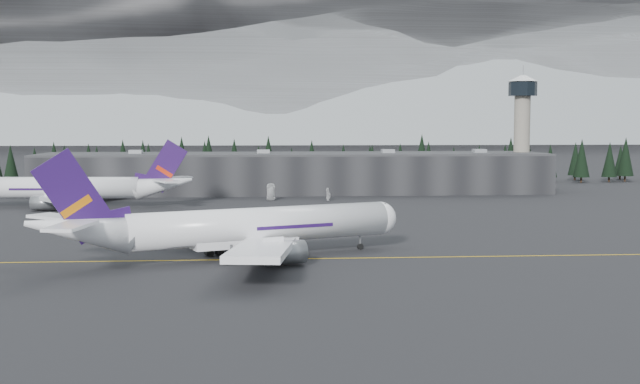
{
  "coord_description": "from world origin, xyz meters",
  "views": [
    {
      "loc": [
        -11.56,
        -130.36,
        21.79
      ],
      "look_at": [
        0.0,
        20.0,
        9.0
      ],
      "focal_mm": 45.0,
      "sensor_mm": 36.0,
      "label": 1
    }
  ],
  "objects": [
    {
      "name": "ground",
      "position": [
        0.0,
        0.0,
        0.0
      ],
      "size": [
        1400.0,
        1400.0,
        0.0
      ],
      "primitive_type": "plane",
      "color": "black",
      "rests_on": "ground"
    },
    {
      "name": "gse_vehicle_a",
      "position": [
        -8.13,
        97.71,
        0.69
      ],
      "size": [
        2.77,
        5.15,
        1.37
      ],
      "primitive_type": "imported",
      "rotation": [
        0.0,
        0.0,
        0.1
      ],
      "color": "silver",
      "rests_on": "ground"
    },
    {
      "name": "jet_parked",
      "position": [
        -59.27,
        83.2,
        5.03
      ],
      "size": [
        60.73,
        55.9,
        17.85
      ],
      "rotation": [
        0.0,
        0.0,
        3.07
      ],
      "color": "white",
      "rests_on": "ground"
    },
    {
      "name": "taxiline",
      "position": [
        0.0,
        -2.0,
        0.01
      ],
      "size": [
        400.0,
        0.4,
        0.02
      ],
      "primitive_type": "cube",
      "color": "gold",
      "rests_on": "ground"
    },
    {
      "name": "terminal",
      "position": [
        0.0,
        125.0,
        6.3
      ],
      "size": [
        160.0,
        30.0,
        12.6
      ],
      "color": "black",
      "rests_on": "ground"
    },
    {
      "name": "jet_main",
      "position": [
        -16.24,
        -1.73,
        5.17
      ],
      "size": [
        60.13,
        53.67,
        18.33
      ],
      "rotation": [
        0.0,
        0.0,
        0.37
      ],
      "color": "white",
      "rests_on": "ground"
    },
    {
      "name": "gse_vehicle_b",
      "position": [
        8.25,
        95.79,
        0.65
      ],
      "size": [
        3.9,
        1.83,
        1.29
      ],
      "primitive_type": "imported",
      "rotation": [
        0.0,
        0.0,
        -1.65
      ],
      "color": "silver",
      "rests_on": "ground"
    },
    {
      "name": "control_tower",
      "position": [
        75.0,
        128.0,
        23.41
      ],
      "size": [
        10.0,
        10.0,
        37.7
      ],
      "color": "gray",
      "rests_on": "ground"
    },
    {
      "name": "mountain_ridge",
      "position": [
        0.0,
        1000.0,
        0.0
      ],
      "size": [
        4400.0,
        900.0,
        420.0
      ],
      "primitive_type": null,
      "color": "white",
      "rests_on": "ground"
    },
    {
      "name": "treeline",
      "position": [
        0.0,
        162.0,
        7.5
      ],
      "size": [
        360.0,
        20.0,
        15.0
      ],
      "primitive_type": "cube",
      "color": "black",
      "rests_on": "ground"
    }
  ]
}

